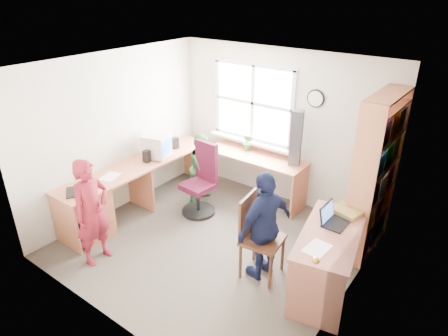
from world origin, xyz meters
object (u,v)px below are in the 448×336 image
Objects in this scene: potted_plant at (248,143)px; person_red at (92,212)px; l_desk at (130,195)px; right_desk at (329,248)px; cd_tower at (296,138)px; bookshelf at (374,180)px; wooden_chair at (257,233)px; laptop_right at (332,219)px; crt_monitor at (156,146)px; laptop_left at (79,188)px; swivel_chair at (201,183)px; person_green at (203,168)px; person_navy at (265,226)px.

person_red reaches higher than potted_plant.
right_desk is (2.88, 0.40, 0.10)m from l_desk.
cd_tower is 3.03× the size of potted_plant.
person_red is at bearing -138.78° from bookshelf.
laptop_right is at bearing 23.47° from wooden_chair.
crt_monitor is 1.45m from potted_plant.
laptop_left is at bearing 69.95° from person_red.
swivel_chair is at bearing 157.15° from right_desk.
wooden_chair is 1.24× the size of cd_tower.
crt_monitor is (-0.15, 0.74, 0.48)m from l_desk.
potted_plant is at bearing 134.37° from right_desk.
l_desk is at bearing -93.69° from crt_monitor.
swivel_chair reaches higher than laptop_right.
right_desk is at bearing -6.84° from swivel_chair.
person_red is (-1.76, -0.99, 0.13)m from wooden_chair.
laptop_right is (0.73, 0.44, 0.25)m from wooden_chair.
bookshelf is at bearing -31.83° from cd_tower.
potted_plant is 0.83m from person_green.
person_navy is (0.09, 0.02, 0.12)m from wooden_chair.
person_green reaches higher than l_desk.
laptop_right reaches higher than l_desk.
laptop_left is (-2.23, -0.83, 0.24)m from wooden_chair.
person_navy is at bearing 124.75° from laptop_right.
person_navy is (-0.63, -0.42, -0.13)m from laptop_right.
l_desk is at bearing -153.57° from bookshelf.
person_red reaches higher than wooden_chair.
swivel_chair is 2.49× the size of crt_monitor.
person_navy reaches higher than laptop_left.
wooden_chair is 3.13× the size of laptop_right.
person_red reaches higher than laptop_left.
l_desk is 2.12× the size of person_red.
swivel_chair is 0.98× the size of person_green.
crt_monitor is 0.32× the size of person_red.
l_desk is 3.35m from bookshelf.
person_green is (0.11, 1.99, -0.13)m from person_red.
laptop_right is (2.96, 1.27, 0.01)m from laptop_left.
crt_monitor is at bearing -166.31° from swivel_chair.
laptop_right is 0.24× the size of person_navy.
person_green is at bearing -171.30° from cd_tower.
l_desk is 2.60× the size of person_green.
person_navy is (1.53, -0.69, 0.21)m from swivel_chair.
right_desk is 2.49m from potted_plant.
right_desk is 0.84m from wooden_chair.
person_green is 2.00m from person_navy.
bookshelf is 0.91m from laptop_right.
potted_plant is (-2.03, 1.39, 0.34)m from right_desk.
l_desk is 0.93m from person_red.
l_desk is at bearing 176.71° from right_desk.
crt_monitor is 2.96m from laptop_right.
crt_monitor is 0.32× the size of person_navy.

